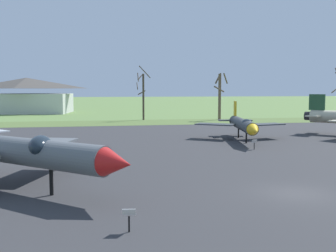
# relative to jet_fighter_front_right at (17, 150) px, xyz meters

# --- Properties ---
(ground_plane) EXTENTS (600.00, 600.00, 0.00)m
(ground_plane) POSITION_rel_jet_fighter_front_right_xyz_m (15.90, -4.31, -2.40)
(ground_plane) COLOR #607F42
(asphalt_apron) EXTENTS (92.67, 56.87, 0.05)m
(asphalt_apron) POSITION_rel_jet_fighter_front_right_xyz_m (15.90, 12.75, -2.38)
(asphalt_apron) COLOR #333335
(asphalt_apron) RESTS_ON ground
(grass_verge_strip) EXTENTS (152.67, 12.00, 0.06)m
(grass_verge_strip) POSITION_rel_jet_fighter_front_right_xyz_m (15.90, 47.18, -2.37)
(grass_verge_strip) COLOR #556D36
(grass_verge_strip) RESTS_ON ground
(jet_fighter_front_right) EXTENTS (13.70, 13.45, 5.82)m
(jet_fighter_front_right) POSITION_rel_jet_fighter_front_right_xyz_m (0.00, 0.00, 0.00)
(jet_fighter_front_right) COLOR #565B60
(jet_fighter_front_right) RESTS_ON ground
(info_placard_front_right) EXTENTS (0.60, 0.39, 1.08)m
(info_placard_front_right) POSITION_rel_jet_fighter_front_right_xyz_m (5.83, -8.81, -1.71)
(info_placard_front_right) COLOR black
(info_placard_front_right) RESTS_ON ground
(jet_fighter_rear_left) EXTENTS (10.82, 14.29, 4.50)m
(jet_fighter_rear_left) POSITION_rel_jet_fighter_front_right_xyz_m (21.73, 18.91, -0.45)
(jet_fighter_rear_left) COLOR #33383D
(jet_fighter_rear_left) RESTS_ON ground
(info_placard_rear_left) EXTENTS (0.52, 0.35, 1.05)m
(info_placard_rear_left) POSITION_rel_jet_fighter_front_right_xyz_m (20.33, 12.29, -1.74)
(info_placard_rear_left) COLOR black
(info_placard_rear_left) RESTS_ON ground
(bare_tree_left_of_center) EXTENTS (2.62, 2.60, 10.50)m
(bare_tree_left_of_center) POSITION_rel_jet_fighter_front_right_xyz_m (14.56, 53.24, 2.79)
(bare_tree_left_of_center) COLOR #42382D
(bare_tree_left_of_center) RESTS_ON ground
(bare_tree_center) EXTENTS (3.14, 2.65, 9.20)m
(bare_tree_center) POSITION_rel_jet_fighter_front_right_xyz_m (29.29, 50.48, 2.61)
(bare_tree_center) COLOR brown
(bare_tree_center) RESTS_ON ground
(visitor_building) EXTENTS (23.71, 17.16, 8.90)m
(visitor_building) POSITION_rel_jet_fighter_front_right_xyz_m (-11.13, 82.71, 1.96)
(visitor_building) COLOR beige
(visitor_building) RESTS_ON ground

